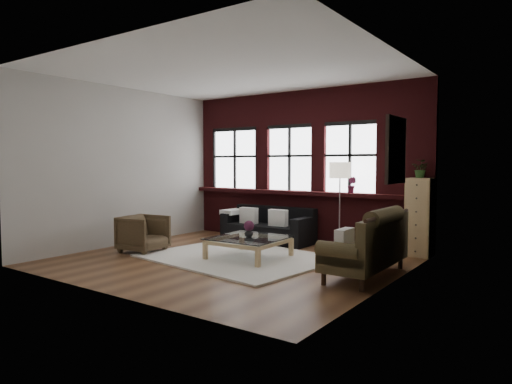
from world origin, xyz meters
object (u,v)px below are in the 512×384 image
Objects in this scene: coffee_table at (249,248)px; floor_lamp at (340,203)px; vintage_settee at (365,244)px; vase at (249,232)px; drawer_chest at (420,217)px; dark_sofa at (268,225)px; armchair at (143,234)px.

coffee_table is 2.03m from floor_lamp.
vintage_settee is 2.10m from vase.
drawer_chest reaches higher than vintage_settee.
vintage_settee is 2.13m from coffee_table.
vase is (0.00, 0.00, 0.28)m from coffee_table.
vase is (0.71, -1.65, 0.11)m from dark_sofa.
floor_lamp is (0.94, 1.64, 0.45)m from vase.
dark_sofa is 3.09m from drawer_chest.
floor_lamp is at bearing -165.66° from drawer_chest.
floor_lamp is (-1.40, -0.36, 0.22)m from drawer_chest.
armchair is 4.70× the size of vase.
vintage_settee is 0.99× the size of floor_lamp.
vase is at bearing -79.72° from armchair.
vintage_settee is 2.40× the size of armchair.
dark_sofa is 1.74m from floor_lamp.
armchair is at bearing -171.14° from vintage_settee.
drawer_chest is at bearing 40.56° from coffee_table.
coffee_table is (2.00, 0.62, -0.16)m from armchair.
coffee_table is at bearing -79.72° from armchair.
floor_lamp is at bearing 60.25° from vase.
drawer_chest reaches higher than coffee_table.
floor_lamp reaches higher than vintage_settee.
coffee_table is at bearing -139.44° from drawer_chest.
coffee_table is at bearing -66.58° from dark_sofa.
coffee_table is 7.37× the size of vase.
vase is at bearing -139.44° from drawer_chest.
vintage_settee is at bearing -54.29° from floor_lamp.
drawer_chest is at bearing 6.60° from dark_sofa.
dark_sofa is 12.12× the size of vase.
dark_sofa is 1.39× the size of drawer_chest.
floor_lamp reaches higher than dark_sofa.
vintage_settee is 4.16m from armchair.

